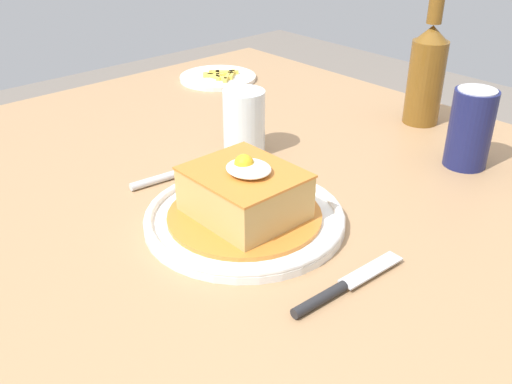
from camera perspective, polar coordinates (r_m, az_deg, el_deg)
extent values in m
cube|color=#A87F56|center=(0.83, -1.48, -1.63)|extent=(1.21, 1.09, 0.04)
cylinder|color=#A87F56|center=(1.62, -0.86, -0.40)|extent=(0.07, 0.07, 0.70)
cylinder|color=white|center=(0.76, -1.13, -2.82)|extent=(0.26, 0.26, 0.01)
torus|color=white|center=(0.75, -1.13, -2.34)|extent=(0.26, 0.26, 0.01)
cylinder|color=orange|center=(0.75, -1.14, -2.30)|extent=(0.20, 0.20, 0.01)
cube|color=tan|center=(0.74, -1.16, -0.15)|extent=(0.14, 0.12, 0.06)
cube|color=orange|center=(0.72, -1.18, 1.98)|extent=(0.14, 0.12, 0.00)
ellipsoid|color=white|center=(0.71, -0.74, 2.35)|extent=(0.06, 0.05, 0.01)
sphere|color=yellow|center=(0.72, -1.19, 2.80)|extent=(0.03, 0.03, 0.03)
cylinder|color=silver|center=(0.86, -10.03, 1.14)|extent=(0.02, 0.08, 0.01)
cube|color=silver|center=(0.89, -6.35, 2.28)|extent=(0.03, 0.05, 0.00)
cylinder|color=silver|center=(0.90, -4.71, 2.52)|extent=(0.01, 0.03, 0.00)
cylinder|color=silver|center=(0.90, -4.97, 2.70)|extent=(0.01, 0.03, 0.00)
cylinder|color=silver|center=(0.91, -5.24, 2.88)|extent=(0.01, 0.03, 0.00)
cylinder|color=#262628|center=(0.63, 6.33, -10.50)|extent=(0.02, 0.08, 0.01)
cube|color=silver|center=(0.68, 11.32, -7.55)|extent=(0.02, 0.09, 0.00)
cylinder|color=#191E51|center=(0.95, 20.42, 5.87)|extent=(0.07, 0.07, 0.12)
cylinder|color=silver|center=(0.93, 21.08, 9.40)|extent=(0.06, 0.06, 0.00)
cylinder|color=brown|center=(1.10, 16.37, 10.31)|extent=(0.06, 0.06, 0.15)
cone|color=brown|center=(1.07, 17.02, 14.71)|extent=(0.06, 0.06, 0.03)
cylinder|color=#3F2314|center=(0.94, -1.17, 5.58)|extent=(0.06, 0.06, 0.06)
cylinder|color=silver|center=(0.94, -1.19, 6.91)|extent=(0.07, 0.07, 0.10)
cylinder|color=white|center=(1.32, -3.79, 11.21)|extent=(0.17, 0.17, 0.01)
cube|color=#EAC64C|center=(1.33, -3.21, 11.73)|extent=(0.05, 0.06, 0.01)
cube|color=#EAC64C|center=(1.31, -2.40, 11.52)|extent=(0.04, 0.04, 0.01)
cube|color=#EAC64C|center=(1.31, -3.81, 11.44)|extent=(0.05, 0.04, 0.01)
cube|color=#EAC64C|center=(1.32, -3.40, 11.61)|extent=(0.05, 0.04, 0.01)
cube|color=#EAC64C|center=(1.30, -4.03, 11.29)|extent=(0.07, 0.02, 0.01)
cube|color=#EAC64C|center=(1.31, -4.21, 11.43)|extent=(0.04, 0.04, 0.01)
cube|color=#EAC64C|center=(1.30, -2.79, 11.34)|extent=(0.05, 0.06, 0.01)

